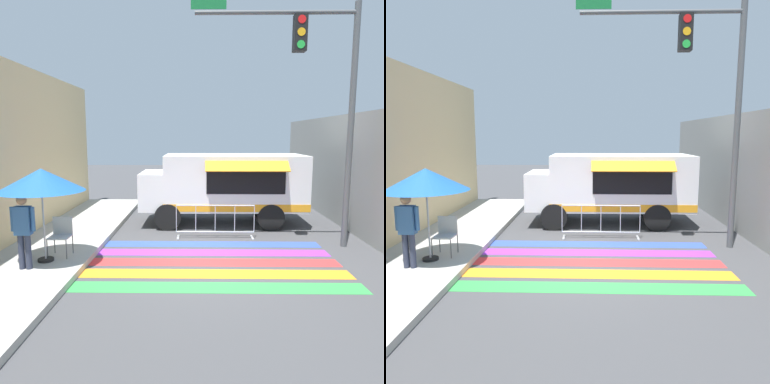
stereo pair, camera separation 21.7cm
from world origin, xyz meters
TOP-DOWN VIEW (x-y plane):
  - ground_plane at (0.00, 0.00)m, footprint 60.00×60.00m
  - sidewalk_left at (-4.96, 0.00)m, footprint 4.40×16.00m
  - concrete_wall_right at (4.72, 3.00)m, footprint 0.20×16.00m
  - crosswalk_painted at (0.00, -0.07)m, footprint 6.40×3.60m
  - food_truck at (0.62, 4.04)m, footprint 5.50×2.65m
  - traffic_signal_pole at (3.03, 1.31)m, footprint 4.29×0.29m
  - patio_umbrella at (-3.70, -0.46)m, footprint 1.93×1.93m
  - folding_chair at (-3.49, 0.01)m, footprint 0.48×0.48m
  - vendor_person at (-3.93, -0.97)m, footprint 0.53×0.22m
  - barricade_front at (0.33, 2.13)m, footprint 2.33×0.44m

SIDE VIEW (x-z plane):
  - ground_plane at x=0.00m, z-range 0.00..0.00m
  - crosswalk_painted at x=0.00m, z-range 0.00..0.01m
  - sidewalk_left at x=-4.96m, z-range 0.00..0.15m
  - barricade_front at x=0.33m, z-range 0.00..1.01m
  - folding_chair at x=-3.49m, z-range 0.25..1.17m
  - vendor_person at x=-3.93m, z-range 0.26..1.89m
  - food_truck at x=0.62m, z-range 0.20..2.58m
  - concrete_wall_right at x=4.72m, z-range 0.00..3.71m
  - patio_umbrella at x=-3.70m, z-range 0.96..3.11m
  - traffic_signal_pole at x=3.03m, z-range 1.16..7.62m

